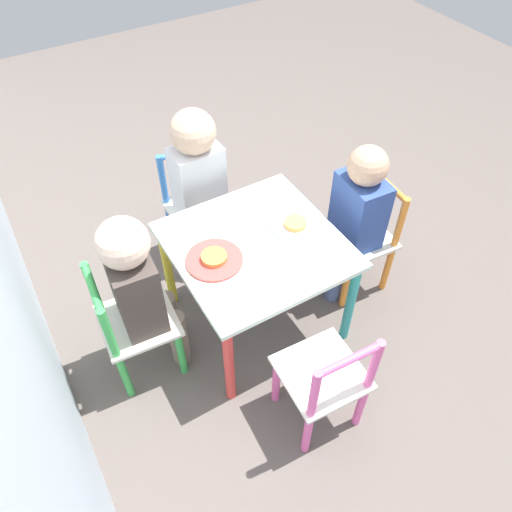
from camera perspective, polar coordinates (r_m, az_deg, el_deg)
The scene contains 11 objects.
ground_plane at distance 2.12m, azimuth -0.00°, elevation -6.96°, with size 6.00×6.00×0.00m, color #5B514C.
kids_table at distance 1.83m, azimuth -0.00°, elevation 0.06°, with size 0.59×0.59×0.44m.
chair_orange at distance 2.12m, azimuth 11.96°, elevation 2.03°, with size 0.28×0.28×0.51m.
chair_green at distance 1.84m, azimuth -13.94°, elevation -7.68°, with size 0.28×0.28×0.51m.
chair_blue at distance 2.23m, azimuth -6.78°, elevation 5.59°, with size 0.27×0.27×0.51m.
chair_pink at distance 1.69m, azimuth 7.88°, elevation -13.92°, with size 0.27×0.27×0.51m.
child_front at distance 1.98m, azimuth 11.24°, elevation 4.93°, with size 0.21×0.21×0.71m.
child_back at distance 1.70m, azimuth -13.16°, elevation -3.25°, with size 0.21×0.22×0.73m.
child_right at distance 2.06m, azimuth -6.51°, elevation 9.05°, with size 0.23×0.20×0.75m.
plate_front at distance 1.84m, azimuth 4.50°, elevation 3.54°, with size 0.18×0.18×0.03m.
plate_back at distance 1.72m, azimuth -4.80°, elevation -0.36°, with size 0.20×0.20×0.03m.
Camera 1 is at (-1.07, 0.63, 1.72)m, focal length 35.00 mm.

